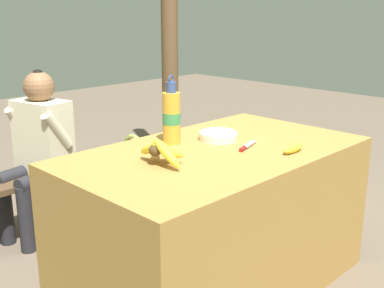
{
  "coord_description": "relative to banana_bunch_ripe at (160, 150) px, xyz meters",
  "views": [
    {
      "loc": [
        -1.66,
        -1.49,
        1.39
      ],
      "look_at": [
        -0.11,
        0.05,
        0.77
      ],
      "focal_mm": 45.0,
      "sensor_mm": 36.0,
      "label": 1
    }
  ],
  "objects": [
    {
      "name": "ground_plane",
      "position": [
        0.34,
        -0.02,
        -0.8
      ],
      "size": [
        12.0,
        12.0,
        0.0
      ],
      "primitive_type": "plane",
      "color": "brown"
    },
    {
      "name": "market_counter",
      "position": [
        0.34,
        -0.02,
        -0.43
      ],
      "size": [
        1.5,
        0.87,
        0.73
      ],
      "color": "olive",
      "rests_on": "ground_plane"
    },
    {
      "name": "banana_bunch_ripe",
      "position": [
        0.0,
        0.0,
        0.0
      ],
      "size": [
        0.16,
        0.29,
        0.14
      ],
      "color": "#4C381E",
      "rests_on": "market_counter"
    },
    {
      "name": "serving_bowl",
      "position": [
        0.48,
        0.09,
        -0.04
      ],
      "size": [
        0.2,
        0.2,
        0.05
      ],
      "color": "silver",
      "rests_on": "market_counter"
    },
    {
      "name": "water_bottle",
      "position": [
        0.27,
        0.21,
        0.07
      ],
      "size": [
        0.09,
        0.09,
        0.35
      ],
      "color": "gold",
      "rests_on": "market_counter"
    },
    {
      "name": "loose_banana_front",
      "position": [
        0.56,
        -0.31,
        -0.04
      ],
      "size": [
        0.15,
        0.05,
        0.04
      ],
      "rotation": [
        0.0,
        0.0,
        0.02
      ],
      "color": "yellow",
      "rests_on": "market_counter"
    },
    {
      "name": "knife",
      "position": [
        0.45,
        -0.11,
        -0.06
      ],
      "size": [
        0.19,
        0.08,
        0.02
      ],
      "rotation": [
        0.0,
        0.0,
        0.33
      ],
      "color": "#BCBCC1",
      "rests_on": "market_counter"
    },
    {
      "name": "wooden_bench",
      "position": [
        0.32,
        1.18,
        -0.46
      ],
      "size": [
        1.62,
        0.32,
        0.4
      ],
      "color": "#4C3823",
      "rests_on": "ground_plane"
    },
    {
      "name": "seated_vendor",
      "position": [
        0.01,
        1.14,
        -0.2
      ],
      "size": [
        0.45,
        0.42,
        1.04
      ],
      "rotation": [
        0.0,
        0.0,
        3.36
      ],
      "color": "#232328",
      "rests_on": "ground_plane"
    },
    {
      "name": "banana_bunch_green",
      "position": [
        0.79,
        1.18,
        -0.34
      ],
      "size": [
        0.16,
        0.24,
        0.12
      ],
      "color": "#4C381E",
      "rests_on": "wooden_bench"
    },
    {
      "name": "support_post_far",
      "position": [
        1.53,
        1.6,
        0.47
      ],
      "size": [
        0.14,
        0.14,
        2.54
      ],
      "color": "brown",
      "rests_on": "ground_plane"
    }
  ]
}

